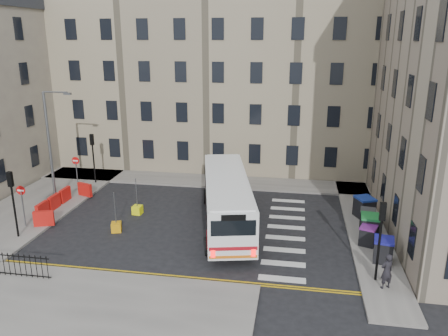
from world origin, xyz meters
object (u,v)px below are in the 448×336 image
(wheelie_bin_a, at_px, (383,250))
(wheelie_bin_e, at_px, (364,207))
(pedestrian, at_px, (387,271))
(wheelie_bin_c, at_px, (370,226))
(bollard_chevron, at_px, (116,227))
(bus, at_px, (227,198))
(bollard_yellow, at_px, (137,210))
(streetlamp, at_px, (49,146))
(wheelie_bin_b, at_px, (368,235))
(wheelie_bin_d, at_px, (367,218))

(wheelie_bin_a, height_order, wheelie_bin_e, wheelie_bin_e)
(wheelie_bin_e, height_order, pedestrian, pedestrian)
(wheelie_bin_c, bearing_deg, bollard_chevron, -168.08)
(bus, xyz_separation_m, bollard_chevron, (-6.67, -2.25, -1.53))
(pedestrian, xyz_separation_m, bollard_yellow, (-15.17, 7.12, -0.75))
(wheelie_bin_e, bearing_deg, wheelie_bin_a, -111.95)
(bollard_chevron, bearing_deg, streetlamp, 148.05)
(bollard_chevron, bearing_deg, bollard_yellow, 84.33)
(bus, xyz_separation_m, pedestrian, (8.79, -6.43, -0.79))
(streetlamp, relative_size, wheelie_bin_b, 6.42)
(wheelie_bin_d, xyz_separation_m, wheelie_bin_e, (0.02, 1.63, 0.11))
(wheelie_bin_b, distance_m, wheelie_bin_d, 2.59)
(wheelie_bin_d, bearing_deg, wheelie_bin_e, 98.90)
(streetlamp, relative_size, wheelie_bin_e, 5.13)
(wheelie_bin_a, bearing_deg, wheelie_bin_c, 105.40)
(wheelie_bin_c, xyz_separation_m, wheelie_bin_e, (0.10, 3.21, -0.01))
(bus, bearing_deg, wheelie_bin_b, -24.18)
(wheelie_bin_a, distance_m, wheelie_bin_c, 2.89)
(streetlamp, xyz_separation_m, bus, (13.14, -1.79, -2.50))
(pedestrian, bearing_deg, bollard_yellow, -52.07)
(streetlamp, distance_m, bollard_yellow, 7.95)
(wheelie_bin_a, height_order, pedestrian, pedestrian)
(wheelie_bin_e, bearing_deg, pedestrian, -114.67)
(wheelie_bin_c, bearing_deg, wheelie_bin_e, 94.71)
(wheelie_bin_e, relative_size, pedestrian, 0.88)
(wheelie_bin_a, height_order, bollard_yellow, wheelie_bin_a)
(wheelie_bin_a, bearing_deg, streetlamp, 176.12)
(bus, bearing_deg, wheelie_bin_a, -34.43)
(wheelie_bin_a, relative_size, wheelie_bin_b, 1.04)
(wheelie_bin_b, xyz_separation_m, wheelie_bin_c, (0.23, 0.99, 0.14))
(wheelie_bin_c, relative_size, wheelie_bin_d, 1.18)
(wheelie_bin_c, bearing_deg, pedestrian, -84.13)
(wheelie_bin_c, height_order, bollard_yellow, wheelie_bin_c)
(bus, relative_size, wheelie_bin_e, 7.53)
(wheelie_bin_d, height_order, pedestrian, pedestrian)
(bollard_yellow, bearing_deg, wheelie_bin_c, -5.46)
(bus, relative_size, wheelie_bin_c, 8.46)
(bus, bearing_deg, streetlamp, 159.58)
(wheelie_bin_b, bearing_deg, wheelie_bin_e, 105.95)
(bus, height_order, wheelie_bin_a, bus)
(bus, xyz_separation_m, bollard_yellow, (-6.38, 0.69, -1.53))
(bus, relative_size, wheelie_bin_d, 9.96)
(wheelie_bin_a, bearing_deg, pedestrian, -87.10)
(streetlamp, xyz_separation_m, wheelie_bin_e, (22.09, 0.66, -3.49))
(wheelie_bin_b, bearing_deg, pedestrian, -67.38)
(wheelie_bin_b, bearing_deg, bollard_chevron, -157.68)
(streetlamp, xyz_separation_m, bollard_yellow, (6.76, -1.09, -4.04))
(wheelie_bin_d, distance_m, pedestrian, 7.25)
(wheelie_bin_b, relative_size, bollard_yellow, 2.11)
(streetlamp, xyz_separation_m, wheelie_bin_b, (21.75, -3.54, -3.62))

